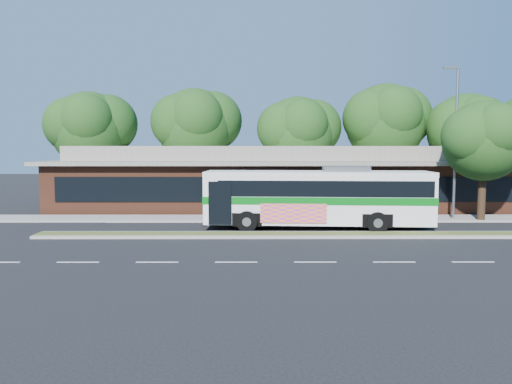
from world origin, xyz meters
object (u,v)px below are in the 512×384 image
sidewalk_tree (489,139)px  lamp_post (455,138)px  sedan (84,203)px  transit_bus (318,194)px

sidewalk_tree → lamp_post: bearing=164.7°
sedan → lamp_post: bearing=-77.2°
sedan → sidewalk_tree: 25.85m
transit_bus → sedan: 16.49m
lamp_post → transit_bus: (-8.46, -3.14, -3.03)m
transit_bus → sidewalk_tree: sidewalk_tree is taller
lamp_post → transit_bus: size_ratio=0.75×
lamp_post → sidewalk_tree: (1.77, -0.49, -0.06)m
lamp_post → sedan: size_ratio=2.04×
transit_bus → sedan: transit_bus is taller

